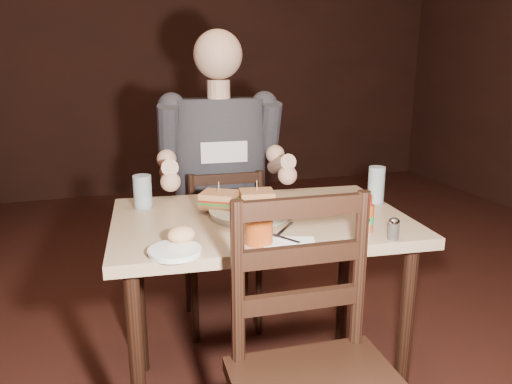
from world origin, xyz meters
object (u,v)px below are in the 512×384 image
object	(u,v)px
main_table	(260,240)
hot_sauce	(368,214)
glass_right	(376,185)
glass_left	(143,192)
diner	(221,144)
dinner_plate	(251,213)
syrup_dispenser	(259,225)
side_plate	(175,252)
chair_far	(221,247)

from	to	relation	value
main_table	hot_sauce	world-z (taller)	hot_sauce
glass_right	main_table	bearing A→B (deg)	-177.45
glass_left	main_table	bearing A→B (deg)	-31.48
diner	dinner_plate	xyz separation A→B (m)	(-0.03, -0.54, -0.17)
main_table	glass_right	distance (m)	0.52
main_table	dinner_plate	world-z (taller)	dinner_plate
glass_left	glass_right	distance (m)	0.92
glass_right	glass_left	bearing A→B (deg)	166.08
syrup_dispenser	side_plate	xyz separation A→B (m)	(-0.27, -0.01, -0.05)
hot_sauce	dinner_plate	bearing A→B (deg)	137.17
dinner_plate	glass_left	xyz separation A→B (m)	(-0.37, 0.22, 0.06)
dinner_plate	diner	bearing A→B (deg)	87.12
syrup_dispenser	side_plate	distance (m)	0.27
hot_sauce	chair_far	bearing A→B (deg)	107.76
dinner_plate	syrup_dispenser	distance (m)	0.29
syrup_dispenser	glass_right	bearing A→B (deg)	31.31
main_table	syrup_dispenser	bearing A→B (deg)	-109.47
chair_far	glass_left	xyz separation A→B (m)	(-0.40, -0.38, 0.42)
syrup_dispenser	chair_far	bearing A→B (deg)	89.58
hot_sauce	syrup_dispenser	world-z (taller)	hot_sauce
chair_far	main_table	bearing A→B (deg)	94.24
chair_far	dinner_plate	distance (m)	0.70
chair_far	glass_left	world-z (taller)	glass_left
syrup_dispenser	glass_left	bearing A→B (deg)	127.08
syrup_dispenser	diner	bearing A→B (deg)	89.48
glass_left	syrup_dispenser	xyz separation A→B (m)	(0.31, -0.50, -0.01)
glass_left	glass_right	world-z (taller)	glass_right
dinner_plate	hot_sauce	distance (m)	0.44
main_table	diner	xyz separation A→B (m)	(-0.00, 0.57, 0.27)
glass_left	hot_sauce	size ratio (longest dim) A/B	1.02
diner	hot_sauce	distance (m)	0.89
syrup_dispenser	side_plate	bearing A→B (deg)	-172.36
chair_far	glass_right	xyz separation A→B (m)	(0.49, -0.60, 0.43)
glass_right	chair_far	bearing A→B (deg)	129.39
chair_far	glass_left	distance (m)	0.69
diner	glass_left	world-z (taller)	diner
main_table	glass_left	world-z (taller)	glass_left
diner	dinner_plate	world-z (taller)	diner
glass_left	hot_sauce	xyz separation A→B (m)	(0.69, -0.51, -0.00)
chair_far	glass_left	size ratio (longest dim) A/B	6.48
glass_left	side_plate	size ratio (longest dim) A/B	0.83
chair_far	dinner_plate	bearing A→B (deg)	91.52
dinner_plate	side_plate	size ratio (longest dim) A/B	1.94
dinner_plate	syrup_dispenser	size ratio (longest dim) A/B	2.56
side_plate	glass_right	bearing A→B (deg)	18.75
main_table	dinner_plate	xyz separation A→B (m)	(-0.03, 0.02, 0.10)
dinner_plate	glass_right	distance (m)	0.53
hot_sauce	side_plate	world-z (taller)	hot_sauce
diner	main_table	bearing A→B (deg)	-85.36
hot_sauce	diner	bearing A→B (deg)	109.06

